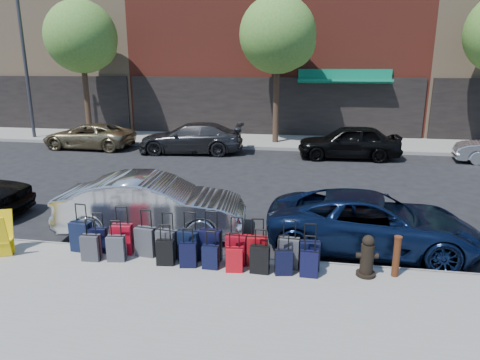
% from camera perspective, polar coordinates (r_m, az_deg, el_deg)
% --- Properties ---
extents(ground, '(120.00, 120.00, 0.00)m').
position_cam_1_polar(ground, '(13.61, -1.01, -2.41)').
color(ground, black).
rests_on(ground, ground).
extents(sidewalk_near, '(60.00, 4.00, 0.15)m').
position_cam_1_polar(sidewalk_near, '(7.82, -10.25, -16.19)').
color(sidewalk_near, gray).
rests_on(sidewalk_near, ground).
extents(sidewalk_far, '(60.00, 4.00, 0.15)m').
position_cam_1_polar(sidewalk_far, '(23.22, 3.58, 5.16)').
color(sidewalk_far, gray).
rests_on(sidewalk_far, ground).
extents(curb_near, '(60.00, 0.08, 0.15)m').
position_cam_1_polar(curb_near, '(9.51, -6.11, -10.04)').
color(curb_near, gray).
rests_on(curb_near, ground).
extents(curb_far, '(60.00, 0.08, 0.15)m').
position_cam_1_polar(curb_far, '(21.25, 2.99, 4.23)').
color(curb_far, gray).
rests_on(curb_far, ground).
extents(building_left, '(15.00, 12.12, 16.00)m').
position_cam_1_polar(building_left, '(36.03, -22.58, 20.29)').
color(building_left, '#9C8060').
rests_on(building_left, ground).
extents(tree_left, '(3.80, 3.80, 7.27)m').
position_cam_1_polar(tree_left, '(25.44, -20.11, 17.26)').
color(tree_left, black).
rests_on(tree_left, sidewalk_far).
extents(tree_center, '(3.80, 3.80, 7.27)m').
position_cam_1_polar(tree_center, '(22.35, 5.40, 18.47)').
color(tree_center, black).
rests_on(tree_center, sidewalk_far).
extents(streetlight, '(2.59, 0.18, 8.00)m').
position_cam_1_polar(streetlight, '(26.38, -26.48, 14.87)').
color(streetlight, '#333338').
rests_on(streetlight, sidewalk_far).
extents(suitcase_front_0, '(0.46, 0.28, 1.06)m').
position_cam_1_polar(suitcase_front_0, '(10.03, -20.41, -7.05)').
color(suitcase_front_0, black).
rests_on(suitcase_front_0, sidewalk_near).
extents(suitcase_front_1, '(0.39, 0.24, 0.89)m').
position_cam_1_polar(suitcase_front_1, '(9.86, -18.35, -7.59)').
color(suitcase_front_1, black).
rests_on(suitcase_front_1, sidewalk_near).
extents(suitcase_front_2, '(0.46, 0.28, 1.05)m').
position_cam_1_polar(suitcase_front_2, '(9.62, -15.42, -7.59)').
color(suitcase_front_2, '#A90A1B').
rests_on(suitcase_front_2, sidewalk_near).
extents(suitcase_front_3, '(0.44, 0.28, 1.01)m').
position_cam_1_polar(suitcase_front_3, '(9.41, -12.45, -8.00)').
color(suitcase_front_3, '#3B3B40').
rests_on(suitcase_front_3, sidewalk_near).
extents(suitcase_front_4, '(0.45, 0.29, 1.01)m').
position_cam_1_polar(suitcase_front_4, '(9.18, -9.71, -8.46)').
color(suitcase_front_4, '#3B3B40').
rests_on(suitcase_front_4, sidewalk_near).
extents(suitcase_front_5, '(0.45, 0.28, 1.04)m').
position_cam_1_polar(suitcase_front_5, '(9.05, -6.80, -8.63)').
color(suitcase_front_5, black).
rests_on(suitcase_front_5, sidewalk_near).
extents(suitcase_front_6, '(0.47, 0.29, 1.07)m').
position_cam_1_polar(suitcase_front_6, '(8.99, -3.95, -8.67)').
color(suitcase_front_6, black).
rests_on(suitcase_front_6, sidewalk_near).
extents(suitcase_front_7, '(0.42, 0.24, 1.01)m').
position_cam_1_polar(suitcase_front_7, '(8.82, -0.51, -9.26)').
color(suitcase_front_7, maroon).
rests_on(suitcase_front_7, sidewalk_near).
extents(suitcase_front_8, '(0.42, 0.25, 0.99)m').
position_cam_1_polar(suitcase_front_8, '(8.79, 2.31, -9.42)').
color(suitcase_front_8, '#9A0911').
rests_on(suitcase_front_8, sidewalk_near).
extents(suitcase_front_9, '(0.43, 0.25, 1.01)m').
position_cam_1_polar(suitcase_front_9, '(8.73, 6.48, -9.64)').
color(suitcase_front_9, '#3B3B40').
rests_on(suitcase_front_9, sidewalk_near).
extents(suitcase_front_10, '(0.41, 0.25, 0.95)m').
position_cam_1_polar(suitcase_front_10, '(8.72, 9.24, -9.89)').
color(suitcase_front_10, black).
rests_on(suitcase_front_10, sidewalk_near).
extents(suitcase_back_1, '(0.38, 0.24, 0.89)m').
position_cam_1_polar(suitcase_back_1, '(9.53, -19.26, -8.50)').
color(suitcase_back_1, '#39393E').
rests_on(suitcase_back_1, sidewalk_near).
extents(suitcase_back_2, '(0.39, 0.26, 0.87)m').
position_cam_1_polar(suitcase_back_2, '(9.35, -16.16, -8.74)').
color(suitcase_back_2, '#424248').
rests_on(suitcase_back_2, sidewalk_near).
extents(suitcase_back_4, '(0.37, 0.24, 0.85)m').
position_cam_1_polar(suitcase_back_4, '(8.96, -9.92, -9.47)').
color(suitcase_back_4, black).
rests_on(suitcase_back_4, sidewalk_near).
extents(suitcase_back_5, '(0.36, 0.25, 0.81)m').
position_cam_1_polar(suitcase_back_5, '(8.81, -6.93, -9.88)').
color(suitcase_back_5, black).
rests_on(suitcase_back_5, sidewalk_near).
extents(suitcase_back_6, '(0.33, 0.20, 0.77)m').
position_cam_1_polar(suitcase_back_6, '(8.70, -3.95, -10.20)').
color(suitcase_back_6, black).
rests_on(suitcase_back_6, sidewalk_near).
extents(suitcase_back_7, '(0.35, 0.23, 0.79)m').
position_cam_1_polar(suitcase_back_7, '(8.56, -0.77, -10.55)').
color(suitcase_back_7, '#B40B15').
rests_on(suitcase_back_7, sidewalk_near).
extents(suitcase_back_8, '(0.38, 0.23, 0.89)m').
position_cam_1_polar(suitcase_back_8, '(8.51, 2.66, -10.51)').
color(suitcase_back_8, black).
rests_on(suitcase_back_8, sidewalk_near).
extents(suitcase_back_9, '(0.36, 0.25, 0.80)m').
position_cam_1_polar(suitcase_back_9, '(8.49, 5.82, -10.86)').
color(suitcase_back_9, black).
rests_on(suitcase_back_9, sidewalk_near).
extents(suitcase_back_10, '(0.35, 0.21, 0.82)m').
position_cam_1_polar(suitcase_back_10, '(8.48, 9.20, -10.97)').
color(suitcase_back_10, black).
rests_on(suitcase_back_10, sidewalk_near).
extents(fire_hydrant, '(0.42, 0.38, 0.83)m').
position_cam_1_polar(fire_hydrant, '(8.69, 16.58, -9.84)').
color(fire_hydrant, black).
rests_on(fire_hydrant, sidewalk_near).
extents(bollard, '(0.15, 0.15, 0.82)m').
position_cam_1_polar(bollard, '(8.83, 20.14, -9.46)').
color(bollard, '#38190C').
rests_on(bollard, sidewalk_near).
extents(car_near_1, '(4.67, 2.05, 1.49)m').
position_cam_1_polar(car_near_1, '(10.75, -11.58, -3.40)').
color(car_near_1, '#B8BABF').
rests_on(car_near_1, ground).
extents(car_near_2, '(4.82, 2.47, 1.30)m').
position_cam_1_polar(car_near_2, '(10.19, 17.20, -5.40)').
color(car_near_2, '#0D1B3C').
rests_on(car_near_2, ground).
extents(car_far_0, '(4.55, 2.17, 1.25)m').
position_cam_1_polar(car_far_0, '(22.86, -19.52, 5.56)').
color(car_far_0, '#93815A').
rests_on(car_far_0, ground).
extents(car_far_1, '(5.10, 2.43, 1.43)m').
position_cam_1_polar(car_far_1, '(20.52, -6.55, 5.58)').
color(car_far_1, '#2E2E31').
rests_on(car_far_1, ground).
extents(car_far_2, '(4.55, 2.01, 1.52)m').
position_cam_1_polar(car_far_2, '(19.76, 14.30, 4.96)').
color(car_far_2, black).
rests_on(car_far_2, ground).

